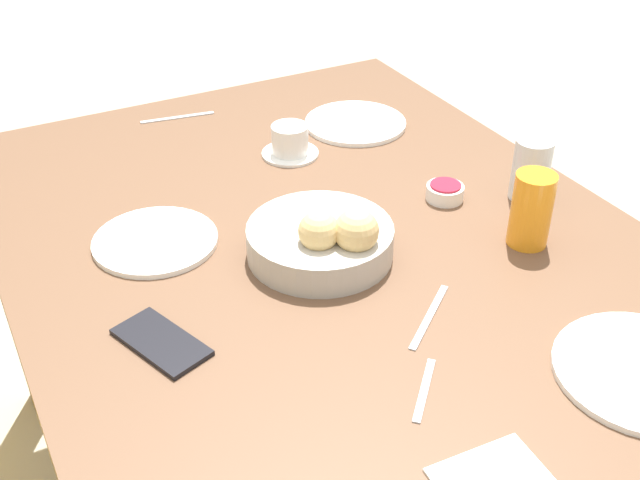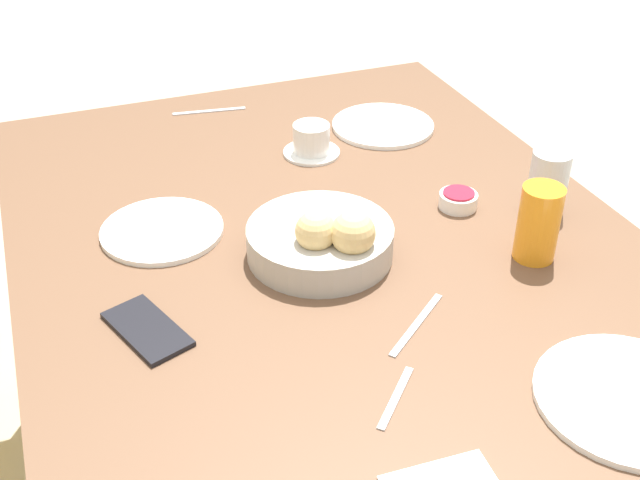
{
  "view_description": "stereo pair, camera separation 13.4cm",
  "coord_description": "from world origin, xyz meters",
  "px_view_note": "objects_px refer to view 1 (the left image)",
  "views": [
    {
      "loc": [
        -0.97,
        0.55,
        1.5
      ],
      "look_at": [
        0.02,
        0.03,
        0.76
      ],
      "focal_mm": 45.0,
      "sensor_mm": 36.0,
      "label": 1
    },
    {
      "loc": [
        -1.02,
        0.43,
        1.5
      ],
      "look_at": [
        0.02,
        0.03,
        0.76
      ],
      "focal_mm": 45.0,
      "sensor_mm": 36.0,
      "label": 2
    }
  ],
  "objects_px": {
    "water_tumbler": "(531,169)",
    "plate_far_center": "(155,241)",
    "cell_phone": "(161,342)",
    "plate_near_right": "(355,123)",
    "coffee_cup": "(290,142)",
    "juice_glass": "(531,210)",
    "jam_bowl_berry": "(445,192)",
    "bread_basket": "(323,240)",
    "fork_silver": "(178,117)",
    "knife_silver": "(429,316)",
    "spoon_coffee": "(424,390)"
  },
  "relations": [
    {
      "from": "water_tumbler",
      "to": "plate_far_center",
      "type": "bearing_deg",
      "value": 75.41
    },
    {
      "from": "water_tumbler",
      "to": "cell_phone",
      "type": "height_order",
      "value": "water_tumbler"
    },
    {
      "from": "plate_near_right",
      "to": "water_tumbler",
      "type": "bearing_deg",
      "value": -163.05
    },
    {
      "from": "coffee_cup",
      "to": "plate_far_center",
      "type": "bearing_deg",
      "value": 118.32
    },
    {
      "from": "juice_glass",
      "to": "jam_bowl_berry",
      "type": "relative_size",
      "value": 1.87
    },
    {
      "from": "water_tumbler",
      "to": "coffee_cup",
      "type": "bearing_deg",
      "value": 41.31
    },
    {
      "from": "bread_basket",
      "to": "fork_silver",
      "type": "height_order",
      "value": "bread_basket"
    },
    {
      "from": "bread_basket",
      "to": "cell_phone",
      "type": "xyz_separation_m",
      "value": [
        -0.09,
        0.31,
        -0.03
      ]
    },
    {
      "from": "plate_near_right",
      "to": "knife_silver",
      "type": "xyz_separation_m",
      "value": [
        -0.64,
        0.24,
        -0.0
      ]
    },
    {
      "from": "bread_basket",
      "to": "fork_silver",
      "type": "distance_m",
      "value": 0.64
    },
    {
      "from": "spoon_coffee",
      "to": "fork_silver",
      "type": "bearing_deg",
      "value": 0.25
    },
    {
      "from": "bread_basket",
      "to": "spoon_coffee",
      "type": "distance_m",
      "value": 0.35
    },
    {
      "from": "juice_glass",
      "to": "knife_silver",
      "type": "height_order",
      "value": "juice_glass"
    },
    {
      "from": "bread_basket",
      "to": "cell_phone",
      "type": "distance_m",
      "value": 0.33
    },
    {
      "from": "bread_basket",
      "to": "plate_far_center",
      "type": "bearing_deg",
      "value": 53.9
    },
    {
      "from": "cell_phone",
      "to": "water_tumbler",
      "type": "bearing_deg",
      "value": -83.59
    },
    {
      "from": "coffee_cup",
      "to": "jam_bowl_berry",
      "type": "bearing_deg",
      "value": -149.12
    },
    {
      "from": "plate_far_center",
      "to": "water_tumbler",
      "type": "height_order",
      "value": "water_tumbler"
    },
    {
      "from": "plate_near_right",
      "to": "plate_far_center",
      "type": "height_order",
      "value": "same"
    },
    {
      "from": "water_tumbler",
      "to": "cell_phone",
      "type": "distance_m",
      "value": 0.75
    },
    {
      "from": "fork_silver",
      "to": "cell_phone",
      "type": "distance_m",
      "value": 0.78
    },
    {
      "from": "plate_far_center",
      "to": "fork_silver",
      "type": "height_order",
      "value": "plate_far_center"
    },
    {
      "from": "coffee_cup",
      "to": "cell_phone",
      "type": "relative_size",
      "value": 0.71
    },
    {
      "from": "coffee_cup",
      "to": "cell_phone",
      "type": "xyz_separation_m",
      "value": [
        -0.45,
        0.43,
        -0.03
      ]
    },
    {
      "from": "cell_phone",
      "to": "plate_near_right",
      "type": "bearing_deg",
      "value": -50.51
    },
    {
      "from": "jam_bowl_berry",
      "to": "fork_silver",
      "type": "height_order",
      "value": "jam_bowl_berry"
    },
    {
      "from": "jam_bowl_berry",
      "to": "cell_phone",
      "type": "xyz_separation_m",
      "value": [
        -0.15,
        0.6,
        -0.01
      ]
    },
    {
      "from": "plate_far_center",
      "to": "coffee_cup",
      "type": "bearing_deg",
      "value": -61.68
    },
    {
      "from": "fork_silver",
      "to": "knife_silver",
      "type": "bearing_deg",
      "value": -173.38
    },
    {
      "from": "water_tumbler",
      "to": "cell_phone",
      "type": "xyz_separation_m",
      "value": [
        -0.08,
        0.75,
        -0.06
      ]
    },
    {
      "from": "jam_bowl_berry",
      "to": "spoon_coffee",
      "type": "distance_m",
      "value": 0.52
    },
    {
      "from": "jam_bowl_berry",
      "to": "juice_glass",
      "type": "bearing_deg",
      "value": -168.02
    },
    {
      "from": "knife_silver",
      "to": "spoon_coffee",
      "type": "height_order",
      "value": "same"
    },
    {
      "from": "bread_basket",
      "to": "knife_silver",
      "type": "bearing_deg",
      "value": -162.53
    },
    {
      "from": "coffee_cup",
      "to": "knife_silver",
      "type": "height_order",
      "value": "coffee_cup"
    },
    {
      "from": "plate_far_center",
      "to": "water_tumbler",
      "type": "xyz_separation_m",
      "value": [
        -0.17,
        -0.67,
        0.05
      ]
    },
    {
      "from": "bread_basket",
      "to": "spoon_coffee",
      "type": "height_order",
      "value": "bread_basket"
    },
    {
      "from": "plate_near_right",
      "to": "spoon_coffee",
      "type": "relative_size",
      "value": 2.29
    },
    {
      "from": "water_tumbler",
      "to": "coffee_cup",
      "type": "height_order",
      "value": "water_tumbler"
    },
    {
      "from": "juice_glass",
      "to": "knife_silver",
      "type": "bearing_deg",
      "value": 109.29
    },
    {
      "from": "fork_silver",
      "to": "bread_basket",
      "type": "bearing_deg",
      "value": -177.17
    },
    {
      "from": "spoon_coffee",
      "to": "plate_near_right",
      "type": "bearing_deg",
      "value": -23.48
    },
    {
      "from": "water_tumbler",
      "to": "jam_bowl_berry",
      "type": "xyz_separation_m",
      "value": [
        0.07,
        0.14,
        -0.04
      ]
    },
    {
      "from": "bread_basket",
      "to": "plate_far_center",
      "type": "relative_size",
      "value": 1.14
    },
    {
      "from": "plate_near_right",
      "to": "coffee_cup",
      "type": "xyz_separation_m",
      "value": [
        -0.06,
        0.19,
        0.02
      ]
    },
    {
      "from": "water_tumbler",
      "to": "cell_phone",
      "type": "bearing_deg",
      "value": 96.41
    },
    {
      "from": "plate_near_right",
      "to": "juice_glass",
      "type": "relative_size",
      "value": 1.69
    },
    {
      "from": "water_tumbler",
      "to": "spoon_coffee",
      "type": "xyz_separation_m",
      "value": [
        -0.34,
        0.46,
        -0.06
      ]
    },
    {
      "from": "coffee_cup",
      "to": "water_tumbler",
      "type": "bearing_deg",
      "value": -138.69
    },
    {
      "from": "bread_basket",
      "to": "cell_phone",
      "type": "relative_size",
      "value": 1.48
    }
  ]
}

